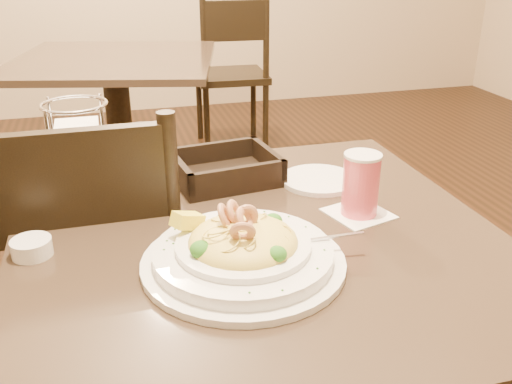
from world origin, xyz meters
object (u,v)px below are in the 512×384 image
object	(u,v)px
bread_basket	(225,171)
side_plate	(319,180)
butter_ramekin	(32,248)
background_table	(118,106)
drink_glass	(361,185)
main_table	(259,334)
pasta_bowl	(243,250)
napkin_caddy	(81,159)
dining_chair_far	(232,70)
dining_chair_near	(92,285)

from	to	relation	value
bread_basket	side_plate	bearing A→B (deg)	-18.84
butter_ramekin	background_table	bearing A→B (deg)	83.16
background_table	butter_ramekin	xyz separation A→B (m)	(-0.21, -1.79, 0.24)
drink_glass	butter_ramekin	distance (m)	0.62
main_table	bread_basket	distance (m)	0.37
pasta_bowl	bread_basket	bearing A→B (deg)	81.87
butter_ramekin	napkin_caddy	bearing A→B (deg)	67.54
dining_chair_far	side_plate	world-z (taller)	dining_chair_far
bread_basket	butter_ramekin	size ratio (longest dim) A/B	3.54
background_table	pasta_bowl	xyz separation A→B (m)	(0.13, -1.92, 0.26)
background_table	napkin_caddy	xyz separation A→B (m)	(-0.12, -1.57, 0.32)
background_table	drink_glass	bearing A→B (deg)	-77.37
side_plate	napkin_caddy	bearing A→B (deg)	174.64
dining_chair_near	dining_chair_far	xyz separation A→B (m)	(0.84, 2.18, 0.00)
dining_chair_near	bread_basket	distance (m)	0.40
pasta_bowl	side_plate	bearing A→B (deg)	50.00
main_table	bread_basket	size ratio (longest dim) A/B	3.64
main_table	side_plate	world-z (taller)	side_plate
drink_glass	napkin_caddy	size ratio (longest dim) A/B	0.66
napkin_caddy	pasta_bowl	bearing A→B (deg)	-54.11
pasta_bowl	butter_ramekin	bearing A→B (deg)	159.12
main_table	pasta_bowl	size ratio (longest dim) A/B	2.35
bread_basket	napkin_caddy	size ratio (longest dim) A/B	1.17
side_plate	main_table	bearing A→B (deg)	-133.92
drink_glass	background_table	bearing A→B (deg)	102.63
pasta_bowl	butter_ramekin	xyz separation A→B (m)	(-0.35, 0.13, -0.02)
main_table	drink_glass	world-z (taller)	drink_glass
napkin_caddy	butter_ramekin	bearing A→B (deg)	-112.46
drink_glass	side_plate	distance (m)	0.18
dining_chair_near	napkin_caddy	bearing A→B (deg)	134.10
butter_ramekin	bread_basket	bearing A→B (deg)	31.15
dining_chair_near	main_table	bearing A→B (deg)	140.04
background_table	drink_glass	world-z (taller)	drink_glass
butter_ramekin	side_plate	bearing A→B (deg)	16.00
pasta_bowl	napkin_caddy	size ratio (longest dim) A/B	1.81
main_table	pasta_bowl	bearing A→B (deg)	-119.77
main_table	dining_chair_near	bearing A→B (deg)	140.18
background_table	dining_chair_far	world-z (taller)	dining_chair_far
dining_chair_far	main_table	bearing A→B (deg)	81.13
side_plate	drink_glass	bearing A→B (deg)	-84.48
napkin_caddy	main_table	bearing A→B (deg)	-39.53
side_plate	dining_chair_far	bearing A→B (deg)	81.87
pasta_bowl	bread_basket	size ratio (longest dim) A/B	1.55
dining_chair_far	butter_ramekin	size ratio (longest dim) A/B	13.32
butter_ramekin	dining_chair_far	bearing A→B (deg)	69.12
main_table	napkin_caddy	world-z (taller)	napkin_caddy
pasta_bowl	bread_basket	distance (m)	0.38
side_plate	pasta_bowl	bearing A→B (deg)	-130.00
dining_chair_near	background_table	bearing A→B (deg)	-95.19
pasta_bowl	bread_basket	world-z (taller)	pasta_bowl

